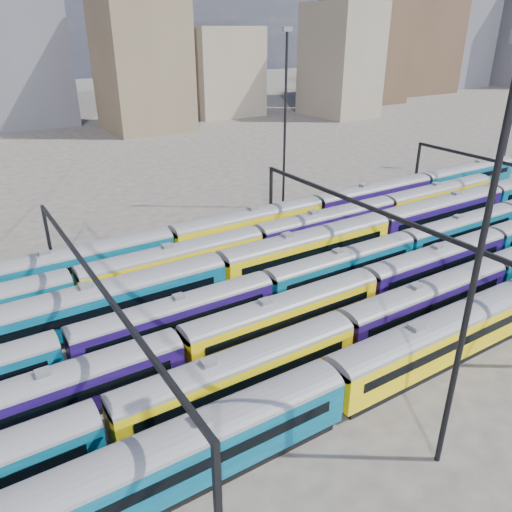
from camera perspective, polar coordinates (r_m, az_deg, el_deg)
ground at (r=52.19m, az=4.76°, el=-4.79°), size 500.00×500.00×0.00m
rake_1 at (r=42.85m, az=10.02°, el=-8.24°), size 121.11×2.95×4.97m
rake_2 at (r=44.70m, az=3.26°, el=-6.37°), size 140.49×2.94×4.94m
rake_3 at (r=49.04m, az=1.28°, el=-3.44°), size 115.94×2.83×4.75m
rake_4 at (r=47.92m, az=-16.18°, el=-4.64°), size 158.54×3.31×5.59m
rake_5 at (r=51.96m, az=-20.10°, el=-3.05°), size 127.19×3.10×5.23m
rake_6 at (r=59.43m, az=-9.69°, el=1.77°), size 129.59×3.16×5.33m
gantry_1 at (r=41.36m, az=-17.78°, el=-3.72°), size 0.35×40.35×8.03m
gantry_2 at (r=55.46m, az=13.35°, el=4.18°), size 0.35×40.35×8.03m
mast_2 at (r=29.16m, az=23.92°, el=-1.22°), size 1.40×0.50×25.60m
mast_3 at (r=74.56m, az=3.35°, el=15.73°), size 1.40×0.50×25.60m
skyline at (r=194.04m, az=11.79°, el=22.93°), size 399.22×60.48×50.03m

